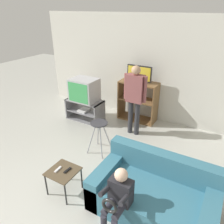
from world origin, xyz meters
The scene contains 12 objects.
wall_back centered at (0.00, 4.08, 1.30)m, with size 6.40×0.06×2.60m.
tv_stand centered at (-1.40, 3.12, 0.27)m, with size 0.95×0.49×0.54m.
television_main centered at (-1.39, 3.12, 0.82)m, with size 0.66×0.53×0.57m.
media_shelf centered at (-0.20, 3.79, 0.53)m, with size 0.98×0.45×1.03m.
television_flat centered at (-0.19, 3.76, 1.23)m, with size 0.63×0.20×0.42m.
folding_stool centered at (-0.29, 2.09, 0.54)m, with size 0.39×0.41×0.68m.
snack_table centered at (-0.18, 0.89, 0.37)m, with size 0.44×0.44×0.42m.
remote_control_black centered at (-0.12, 0.92, 0.43)m, with size 0.04×0.14×0.02m, color black.
remote_control_white centered at (-0.26, 0.86, 0.43)m, with size 0.04×0.14×0.02m, color silver.
couch centered at (1.17, 1.28, 0.27)m, with size 1.72×0.96×0.78m.
person_standing_adult centered at (0.01, 3.09, 0.98)m, with size 0.53×0.20×1.62m.
person_seated_child centered at (0.87, 0.73, 0.57)m, with size 0.33×0.43×0.95m.
Camera 1 is at (1.80, -1.02, 2.73)m, focal length 35.00 mm.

